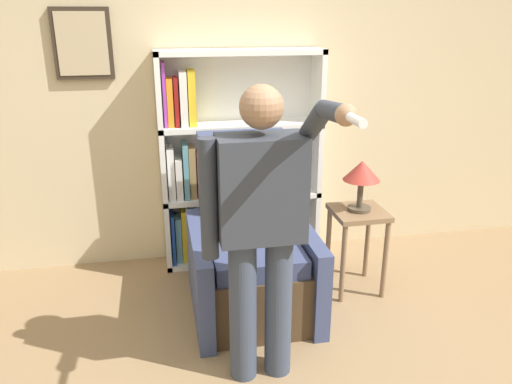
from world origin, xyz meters
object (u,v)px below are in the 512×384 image
at_px(armchair, 250,258).
at_px(side_table, 358,228).
at_px(bookcase, 225,165).
at_px(person_standing, 261,222).
at_px(table_lamp, 362,174).

distance_m(armchair, side_table, 0.81).
xyz_separation_m(bookcase, side_table, (0.87, -0.66, -0.33)).
relative_size(armchair, side_table, 1.87).
distance_m(person_standing, side_table, 1.26).
xyz_separation_m(armchair, table_lamp, (0.80, 0.06, 0.54)).
bearing_deg(bookcase, side_table, -37.35).
bearing_deg(armchair, table_lamp, 4.00).
relative_size(bookcase, armchair, 1.45).
bearing_deg(armchair, person_standing, -96.06).
bearing_deg(armchair, side_table, 4.00).
bearing_deg(person_standing, armchair, 83.94).
bearing_deg(person_standing, bookcase, 89.66).
height_order(person_standing, table_lamp, person_standing).
bearing_deg(person_standing, side_table, 41.94).
bearing_deg(bookcase, armchair, -84.51).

